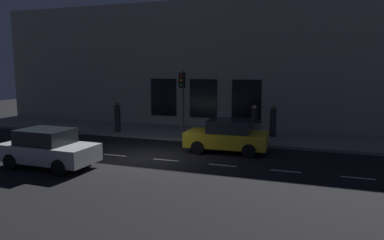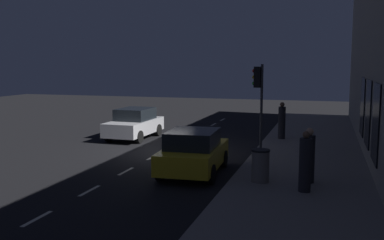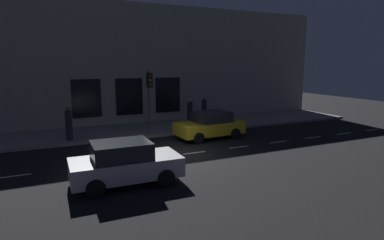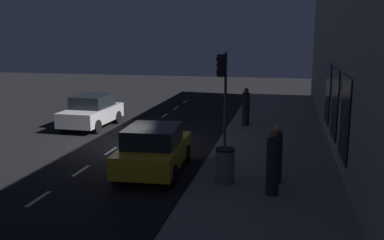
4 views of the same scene
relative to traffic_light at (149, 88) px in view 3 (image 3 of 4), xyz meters
The scene contains 11 objects.
ground_plane 5.18m from the traffic_light, behind, with size 60.00×60.00×0.00m, color black.
sidewalk 3.43m from the traffic_light, ahead, with size 4.50×32.00×0.15m.
building_facade 4.70m from the traffic_light, ahead, with size 0.65×32.00×8.44m.
lane_centre_line 5.24m from the traffic_light, 168.67° to the right, with size 0.12×27.20×0.01m.
traffic_light is the anchor object (origin of this frame).
parked_car_0 7.94m from the traffic_light, 155.32° to the left, with size 1.96×3.94×1.58m.
parked_car_1 4.12m from the traffic_light, 120.96° to the right, with size 2.13×4.00×1.58m.
pedestrian_0 5.50m from the traffic_light, 65.80° to the right, with size 0.49×0.49×1.81m.
pedestrian_1 4.64m from the traffic_light, 58.92° to the right, with size 0.51×0.51×1.76m.
pedestrian_2 4.89m from the traffic_light, 83.22° to the left, with size 0.51×0.51×1.85m.
trash_bin 4.61m from the traffic_light, 80.05° to the right, with size 0.60×0.60×1.05m.
Camera 3 is at (-13.88, 5.65, 4.35)m, focal length 30.33 mm.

